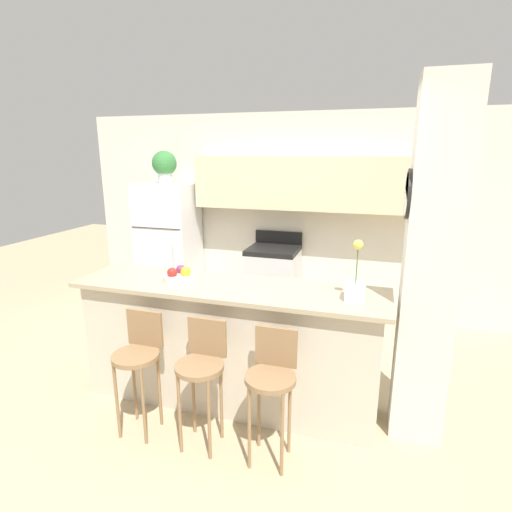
{
  "coord_description": "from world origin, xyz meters",
  "views": [
    {
      "loc": [
        1.1,
        -2.81,
        2.06
      ],
      "look_at": [
        0.0,
        0.77,
        1.09
      ],
      "focal_mm": 28.0,
      "sensor_mm": 36.0,
      "label": 1
    }
  ],
  "objects_px": {
    "orchid_vase": "(356,286)",
    "fruit_bowl": "(180,276)",
    "potted_plant_on_fridge": "(164,165)",
    "bar_stool_right": "(272,378)",
    "refrigerator": "(169,246)",
    "bar_stool_mid": "(202,367)",
    "stove_range": "(273,282)",
    "bar_stool_left": "(139,356)"
  },
  "relations": [
    {
      "from": "bar_stool_left",
      "to": "potted_plant_on_fridge",
      "type": "xyz_separation_m",
      "value": [
        -1.06,
        2.39,
        1.3
      ]
    },
    {
      "from": "orchid_vase",
      "to": "fruit_bowl",
      "type": "relative_size",
      "value": 1.64
    },
    {
      "from": "bar_stool_left",
      "to": "fruit_bowl",
      "type": "xyz_separation_m",
      "value": [
        0.08,
        0.54,
        0.47
      ]
    },
    {
      "from": "stove_range",
      "to": "potted_plant_on_fridge",
      "type": "relative_size",
      "value": 2.58
    },
    {
      "from": "stove_range",
      "to": "bar_stool_right",
      "type": "distance_m",
      "value": 2.5
    },
    {
      "from": "bar_stool_mid",
      "to": "refrigerator",
      "type": "bearing_deg",
      "value": 123.24
    },
    {
      "from": "bar_stool_left",
      "to": "bar_stool_right",
      "type": "relative_size",
      "value": 1.0
    },
    {
      "from": "stove_range",
      "to": "fruit_bowl",
      "type": "xyz_separation_m",
      "value": [
        -0.31,
        -1.88,
        0.62
      ]
    },
    {
      "from": "refrigerator",
      "to": "fruit_bowl",
      "type": "distance_m",
      "value": 2.19
    },
    {
      "from": "stove_range",
      "to": "fruit_bowl",
      "type": "relative_size",
      "value": 3.97
    },
    {
      "from": "refrigerator",
      "to": "bar_stool_mid",
      "type": "distance_m",
      "value": 2.87
    },
    {
      "from": "bar_stool_mid",
      "to": "bar_stool_right",
      "type": "height_order",
      "value": "same"
    },
    {
      "from": "potted_plant_on_fridge",
      "to": "orchid_vase",
      "type": "height_order",
      "value": "potted_plant_on_fridge"
    },
    {
      "from": "orchid_vase",
      "to": "fruit_bowl",
      "type": "bearing_deg",
      "value": 178.54
    },
    {
      "from": "potted_plant_on_fridge",
      "to": "refrigerator",
      "type": "bearing_deg",
      "value": -59.85
    },
    {
      "from": "stove_range",
      "to": "bar_stool_left",
      "type": "distance_m",
      "value": 2.45
    },
    {
      "from": "bar_stool_left",
      "to": "bar_stool_mid",
      "type": "distance_m",
      "value": 0.51
    },
    {
      "from": "orchid_vase",
      "to": "fruit_bowl",
      "type": "xyz_separation_m",
      "value": [
        -1.41,
        0.04,
        -0.06
      ]
    },
    {
      "from": "bar_stool_right",
      "to": "orchid_vase",
      "type": "relative_size",
      "value": 2.1
    },
    {
      "from": "stove_range",
      "to": "fruit_bowl",
      "type": "height_order",
      "value": "fruit_bowl"
    },
    {
      "from": "potted_plant_on_fridge",
      "to": "fruit_bowl",
      "type": "xyz_separation_m",
      "value": [
        1.14,
        -1.86,
        -0.83
      ]
    },
    {
      "from": "potted_plant_on_fridge",
      "to": "bar_stool_right",
      "type": "bearing_deg",
      "value": -49.06
    },
    {
      "from": "bar_stool_left",
      "to": "bar_stool_right",
      "type": "height_order",
      "value": "same"
    },
    {
      "from": "refrigerator",
      "to": "bar_stool_mid",
      "type": "relative_size",
      "value": 1.8
    },
    {
      "from": "bar_stool_left",
      "to": "potted_plant_on_fridge",
      "type": "bearing_deg",
      "value": 113.9
    },
    {
      "from": "bar_stool_left",
      "to": "potted_plant_on_fridge",
      "type": "distance_m",
      "value": 2.92
    },
    {
      "from": "potted_plant_on_fridge",
      "to": "bar_stool_left",
      "type": "bearing_deg",
      "value": -66.1
    },
    {
      "from": "bar_stool_mid",
      "to": "fruit_bowl",
      "type": "xyz_separation_m",
      "value": [
        -0.43,
        0.54,
        0.47
      ]
    },
    {
      "from": "bar_stool_mid",
      "to": "stove_range",
      "type": "bearing_deg",
      "value": 92.73
    },
    {
      "from": "refrigerator",
      "to": "orchid_vase",
      "type": "xyz_separation_m",
      "value": [
        2.55,
        -1.89,
        0.31
      ]
    },
    {
      "from": "fruit_bowl",
      "to": "orchid_vase",
      "type": "bearing_deg",
      "value": -1.46
    },
    {
      "from": "potted_plant_on_fridge",
      "to": "orchid_vase",
      "type": "bearing_deg",
      "value": -36.54
    },
    {
      "from": "refrigerator",
      "to": "fruit_bowl",
      "type": "relative_size",
      "value": 6.21
    },
    {
      "from": "refrigerator",
      "to": "orchid_vase",
      "type": "distance_m",
      "value": 3.19
    },
    {
      "from": "bar_stool_right",
      "to": "orchid_vase",
      "type": "distance_m",
      "value": 0.87
    },
    {
      "from": "bar_stool_right",
      "to": "fruit_bowl",
      "type": "relative_size",
      "value": 3.44
    },
    {
      "from": "stove_range",
      "to": "bar_stool_mid",
      "type": "distance_m",
      "value": 2.42
    },
    {
      "from": "bar_stool_left",
      "to": "fruit_bowl",
      "type": "relative_size",
      "value": 3.44
    },
    {
      "from": "stove_range",
      "to": "refrigerator",
      "type": "bearing_deg",
      "value": -179.01
    },
    {
      "from": "orchid_vase",
      "to": "potted_plant_on_fridge",
      "type": "bearing_deg",
      "value": 143.46
    },
    {
      "from": "potted_plant_on_fridge",
      "to": "stove_range",
      "type": "bearing_deg",
      "value": 0.98
    },
    {
      "from": "refrigerator",
      "to": "bar_stool_mid",
      "type": "xyz_separation_m",
      "value": [
        1.57,
        -2.39,
        -0.23
      ]
    }
  ]
}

